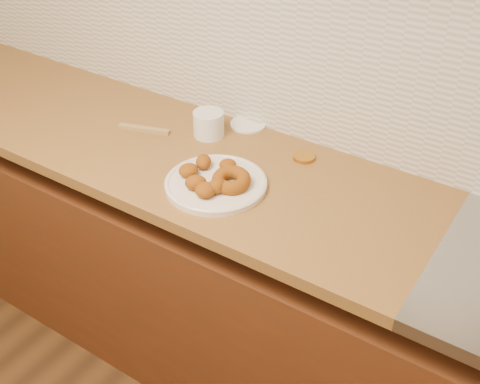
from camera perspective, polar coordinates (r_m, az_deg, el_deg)
name	(u,v)px	position (r m, az deg, el deg)	size (l,w,h in m)	color
wall_back	(334,9)	(1.86, 8.95, 16.73)	(4.00, 0.02, 2.70)	tan
base_cabinet	(270,306)	(2.15, 2.89, -10.71)	(3.60, 0.60, 0.77)	#58270F
butcher_block	(116,132)	(2.17, -11.67, 5.56)	(2.30, 0.62, 0.04)	olive
backsplash	(328,59)	(1.90, 8.37, 12.37)	(3.60, 0.02, 0.60)	beige
donut_plate	(216,184)	(1.80, -2.30, 0.77)	(0.31, 0.31, 0.02)	silver
ring_donut	(231,180)	(1.77, -0.86, 1.16)	(0.12, 0.12, 0.04)	#915111
fried_dough_chunks	(205,177)	(1.79, -3.35, 1.47)	(0.18, 0.22, 0.05)	#915111
plastic_tub	(209,124)	(2.05, -2.99, 6.47)	(0.10, 0.10, 0.09)	white
tub_lid	(248,124)	(2.12, 0.77, 6.43)	(0.13, 0.13, 0.01)	white
brass_jar_lid	(304,157)	(1.94, 6.09, 3.31)	(0.07, 0.07, 0.01)	#B97F27
wooden_utensil	(144,129)	(2.11, -9.08, 5.90)	(0.19, 0.02, 0.01)	#9B7C49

